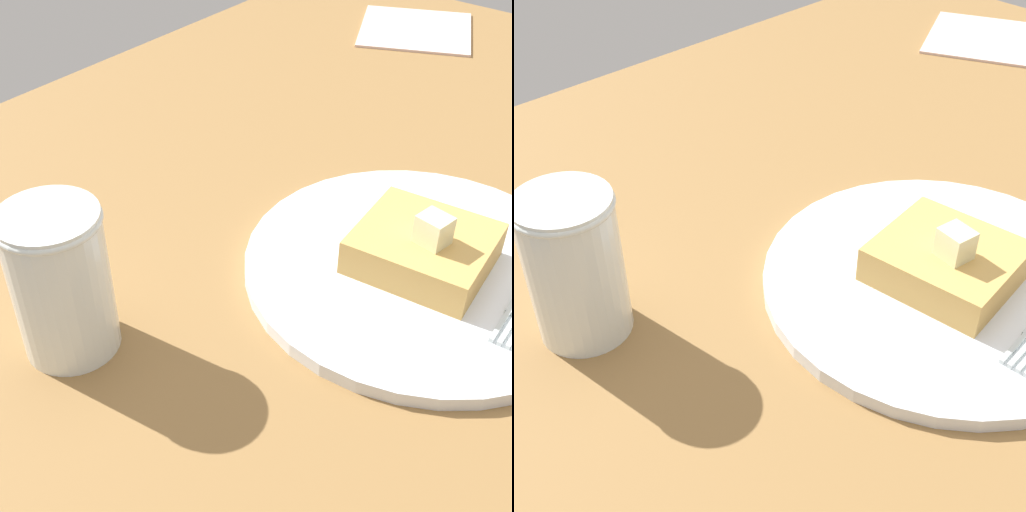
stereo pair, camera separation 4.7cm
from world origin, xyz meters
The scene contains 6 objects.
table_surface centered at (0.00, 0.00, 1.47)cm, with size 92.41×92.41×2.94cm, color olive.
plate centered at (-1.86, 10.77, 3.51)cm, with size 25.97×25.97×1.04cm.
toast_slice_center centered at (-1.86, 10.77, 5.34)cm, with size 9.33×8.67×2.73cm, color tan.
butter_pat_primary centered at (-2.66, 11.48, 7.78)cm, with size 2.14×1.92×2.14cm, color beige.
syrup_jar centered at (12.55, 31.49, 7.69)cm, with size 6.47×6.47×10.40cm.
napkin centered at (22.17, -32.41, 3.09)cm, with size 13.79×14.40×0.30cm, color beige.
Camera 2 is at (-21.46, 46.92, 36.86)cm, focal length 50.00 mm.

